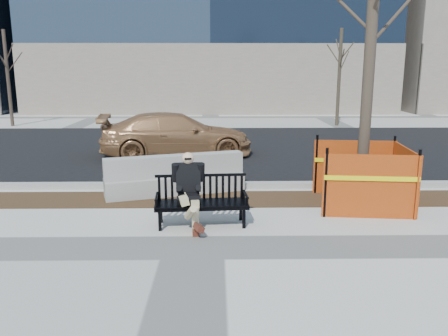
{
  "coord_description": "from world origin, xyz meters",
  "views": [
    {
      "loc": [
        0.36,
        -6.63,
        2.72
      ],
      "look_at": [
        0.49,
        1.61,
        0.89
      ],
      "focal_mm": 36.77,
      "sensor_mm": 36.0,
      "label": 1
    }
  ],
  "objects_px": {
    "bench": "(202,225)",
    "tree_fence": "(360,205)",
    "sedan": "(177,156)",
    "jersey_barrier_left": "(176,193)",
    "seated_man": "(189,225)"
  },
  "relations": [
    {
      "from": "bench",
      "to": "tree_fence",
      "type": "bearing_deg",
      "value": 15.83
    },
    {
      "from": "tree_fence",
      "to": "sedan",
      "type": "distance_m",
      "value": 6.66
    },
    {
      "from": "tree_fence",
      "to": "sedan",
      "type": "relative_size",
      "value": 1.4
    },
    {
      "from": "bench",
      "to": "jersey_barrier_left",
      "type": "height_order",
      "value": "bench"
    },
    {
      "from": "tree_fence",
      "to": "jersey_barrier_left",
      "type": "height_order",
      "value": "tree_fence"
    },
    {
      "from": "bench",
      "to": "seated_man",
      "type": "bearing_deg",
      "value": 168.56
    },
    {
      "from": "bench",
      "to": "jersey_barrier_left",
      "type": "relative_size",
      "value": 0.55
    },
    {
      "from": "bench",
      "to": "jersey_barrier_left",
      "type": "bearing_deg",
      "value": 102.94
    },
    {
      "from": "jersey_barrier_left",
      "to": "bench",
      "type": "bearing_deg",
      "value": -90.35
    },
    {
      "from": "bench",
      "to": "seated_man",
      "type": "height_order",
      "value": "seated_man"
    },
    {
      "from": "seated_man",
      "to": "jersey_barrier_left",
      "type": "xyz_separation_m",
      "value": [
        -0.42,
        2.04,
        0.0
      ]
    },
    {
      "from": "seated_man",
      "to": "sedan",
      "type": "bearing_deg",
      "value": 92.55
    },
    {
      "from": "tree_fence",
      "to": "bench",
      "type": "bearing_deg",
      "value": -159.92
    },
    {
      "from": "sedan",
      "to": "tree_fence",
      "type": "bearing_deg",
      "value": -149.94
    },
    {
      "from": "tree_fence",
      "to": "jersey_barrier_left",
      "type": "distance_m",
      "value": 3.89
    }
  ]
}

